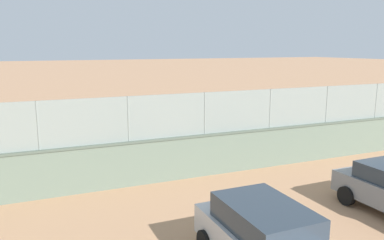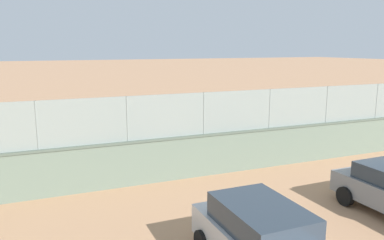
{
  "view_description": "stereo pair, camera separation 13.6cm",
  "coord_description": "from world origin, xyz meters",
  "px_view_note": "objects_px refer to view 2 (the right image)",
  "views": [
    {
      "loc": [
        9.58,
        23.62,
        5.02
      ],
      "look_at": [
        1.78,
        6.49,
        1.41
      ],
      "focal_mm": 35.75,
      "sensor_mm": 36.0,
      "label": 1
    },
    {
      "loc": [
        9.46,
        23.68,
        5.02
      ],
      "look_at": [
        1.78,
        6.49,
        1.41
      ],
      "focal_mm": 35.75,
      "sensor_mm": 36.0,
      "label": 2
    }
  ],
  "objects_px": {
    "sports_ball": "(183,144)",
    "player_crossing_court": "(184,123)",
    "player_foreground_swinging": "(246,123)",
    "player_baseline_waiting": "(94,114)"
  },
  "relations": [
    {
      "from": "player_foreground_swinging",
      "to": "sports_ball",
      "type": "distance_m",
      "value": 3.58
    },
    {
      "from": "player_foreground_swinging",
      "to": "player_baseline_waiting",
      "type": "bearing_deg",
      "value": -42.68
    },
    {
      "from": "player_crossing_court",
      "to": "player_foreground_swinging",
      "type": "height_order",
      "value": "player_foreground_swinging"
    },
    {
      "from": "player_crossing_court",
      "to": "sports_ball",
      "type": "xyz_separation_m",
      "value": [
        0.61,
        1.29,
        -0.84
      ]
    },
    {
      "from": "player_foreground_swinging",
      "to": "player_crossing_court",
      "type": "bearing_deg",
      "value": -34.61
    },
    {
      "from": "sports_ball",
      "to": "player_crossing_court",
      "type": "bearing_deg",
      "value": -115.46
    },
    {
      "from": "player_crossing_court",
      "to": "player_baseline_waiting",
      "type": "distance_m",
      "value": 6.05
    },
    {
      "from": "player_crossing_court",
      "to": "sports_ball",
      "type": "height_order",
      "value": "player_crossing_court"
    },
    {
      "from": "player_foreground_swinging",
      "to": "sports_ball",
      "type": "height_order",
      "value": "player_foreground_swinging"
    },
    {
      "from": "sports_ball",
      "to": "player_baseline_waiting",
      "type": "bearing_deg",
      "value": -58.55
    }
  ]
}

